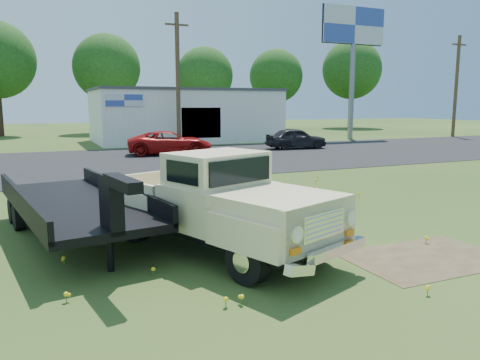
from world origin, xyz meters
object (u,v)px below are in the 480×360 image
object	(u,v)px
red_pickup	(170,143)
flatbed_trailer	(74,198)
dark_sedan	(296,139)
billboard	(353,37)
vintage_pickup_truck	(217,202)

from	to	relation	value
red_pickup	flatbed_trailer	bearing A→B (deg)	169.53
flatbed_trailer	dark_sedan	world-z (taller)	flatbed_trailer
dark_sedan	flatbed_trailer	bearing A→B (deg)	142.65
billboard	vintage_pickup_truck	xyz separation A→B (m)	(-22.00, -24.95, -7.53)
flatbed_trailer	red_pickup	distance (m)	17.40
vintage_pickup_truck	flatbed_trailer	distance (m)	3.31
flatbed_trailer	dark_sedan	bearing A→B (deg)	37.90
billboard	flatbed_trailer	bearing A→B (deg)	-137.06
billboard	flatbed_trailer	distance (m)	34.39
vintage_pickup_truck	dark_sedan	distance (m)	22.37
flatbed_trailer	vintage_pickup_truck	bearing A→B (deg)	-48.53
red_pickup	dark_sedan	world-z (taller)	red_pickup
vintage_pickup_truck	dark_sedan	bearing A→B (deg)	34.64
vintage_pickup_truck	flatbed_trailer	xyz separation A→B (m)	(-2.55, 2.11, -0.10)
flatbed_trailer	red_pickup	bearing A→B (deg)	58.67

